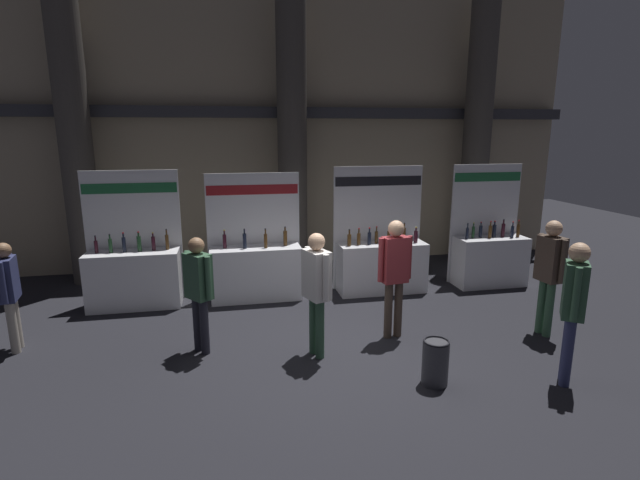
% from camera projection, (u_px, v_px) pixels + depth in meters
% --- Properties ---
extents(ground_plane, '(26.94, 26.94, 0.00)m').
position_uv_depth(ground_plane, '(335.00, 350.00, 6.89)').
color(ground_plane, black).
extents(hall_colonnade, '(13.47, 1.19, 6.38)m').
position_uv_depth(hall_colonnade, '(289.00, 129.00, 10.73)').
color(hall_colonnade, gray).
rests_on(hall_colonnade, ground_plane).
extents(exhibitor_booth_0, '(1.67, 0.66, 2.43)m').
position_uv_depth(exhibitor_booth_0, '(134.00, 273.00, 8.52)').
color(exhibitor_booth_0, white).
rests_on(exhibitor_booth_0, ground_plane).
extents(exhibitor_booth_1, '(1.75, 0.66, 2.34)m').
position_uv_depth(exhibitor_booth_1, '(256.00, 267.00, 8.94)').
color(exhibitor_booth_1, white).
rests_on(exhibitor_booth_1, ground_plane).
extents(exhibitor_booth_2, '(1.80, 0.66, 2.44)m').
position_uv_depth(exhibitor_booth_2, '(381.00, 261.00, 9.34)').
color(exhibitor_booth_2, white).
rests_on(exhibitor_booth_2, ground_plane).
extents(exhibitor_booth_3, '(1.50, 0.66, 2.45)m').
position_uv_depth(exhibitor_booth_3, '(489.00, 255.00, 9.74)').
color(exhibitor_booth_3, white).
rests_on(exhibitor_booth_3, ground_plane).
extents(trash_bin, '(0.33, 0.33, 0.58)m').
position_uv_depth(trash_bin, '(435.00, 362.00, 5.92)').
color(trash_bin, '#38383D').
rests_on(trash_bin, ground_plane).
extents(visitor_0, '(0.27, 0.58, 1.60)m').
position_uv_depth(visitor_0, '(9.00, 288.00, 6.69)').
color(visitor_0, '#ADA393').
rests_on(visitor_0, ground_plane).
extents(visitor_1, '(0.38, 0.55, 1.77)m').
position_uv_depth(visitor_1, '(317.00, 283.00, 6.50)').
color(visitor_1, '#33563D').
rests_on(visitor_1, ground_plane).
extents(visitor_3, '(0.42, 0.46, 1.68)m').
position_uv_depth(visitor_3, '(199.00, 285.00, 6.62)').
color(visitor_3, '#23232D').
rests_on(visitor_3, ground_plane).
extents(visitor_4, '(0.55, 0.27, 1.83)m').
position_uv_depth(visitor_4, '(395.00, 268.00, 7.11)').
color(visitor_4, '#47382D').
rests_on(visitor_4, ground_plane).
extents(visitor_5, '(0.30, 0.55, 1.81)m').
position_uv_depth(visitor_5, '(550.00, 267.00, 7.20)').
color(visitor_5, '#33563D').
rests_on(visitor_5, ground_plane).
extents(visitor_6, '(0.40, 0.43, 1.82)m').
position_uv_depth(visitor_6, '(573.00, 301.00, 5.76)').
color(visitor_6, navy).
rests_on(visitor_6, ground_plane).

